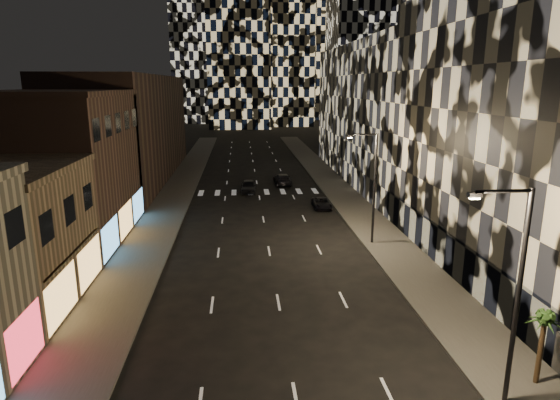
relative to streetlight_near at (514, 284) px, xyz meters
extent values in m
cube|color=#47443F|center=(-18.35, 40.00, -5.28)|extent=(4.00, 120.00, 0.15)
cube|color=#47443F|center=(1.65, 40.00, -5.28)|extent=(4.00, 120.00, 0.15)
cube|color=#4C4C47|center=(-16.25, 40.00, -5.28)|extent=(0.20, 120.00, 0.15)
cube|color=#4C4C47|center=(-0.45, 40.00, -5.28)|extent=(0.20, 120.00, 0.15)
cube|color=#4E352C|center=(-25.35, 23.50, 0.65)|extent=(10.00, 15.00, 12.00)
cube|color=#4E352C|center=(-25.35, 50.00, 1.65)|extent=(10.00, 40.00, 14.00)
cube|color=#383838|center=(3.95, 14.50, -3.85)|extent=(0.60, 25.00, 3.00)
cube|color=#232326|center=(11.65, 47.00, 3.65)|extent=(16.00, 40.00, 18.00)
cylinder|color=black|center=(0.25, 0.00, -0.70)|extent=(0.20, 0.20, 9.00)
cylinder|color=black|center=(-0.85, 0.00, 3.70)|extent=(2.20, 0.14, 0.14)
cube|color=black|center=(-1.95, 0.00, 3.58)|extent=(0.50, 0.25, 0.18)
cube|color=#FFEAB2|center=(-1.95, 0.00, 3.46)|extent=(0.35, 0.18, 0.06)
cylinder|color=black|center=(0.25, 20.00, -0.70)|extent=(0.20, 0.20, 9.00)
cylinder|color=black|center=(-0.85, 20.00, 3.70)|extent=(2.20, 0.14, 0.14)
cube|color=black|center=(-1.95, 20.00, 3.58)|extent=(0.50, 0.25, 0.18)
cube|color=#FFEAB2|center=(-1.95, 20.00, 3.46)|extent=(0.35, 0.18, 0.06)
imported|color=black|center=(-9.56, 40.00, -4.61)|extent=(1.96, 4.44, 1.49)
imported|color=black|center=(-5.03, 44.12, -4.63)|extent=(2.18, 5.01, 1.44)
imported|color=black|center=(-1.94, 31.68, -4.80)|extent=(1.83, 3.95, 1.10)
cylinder|color=#47331E|center=(2.27, 1.02, -3.74)|extent=(0.22, 0.22, 2.93)
sphere|color=#274C1B|center=(2.27, 1.02, -2.14)|extent=(0.64, 0.64, 0.64)
cone|color=#274C1B|center=(2.49, 1.05, -2.18)|extent=(1.29, 0.43, 0.77)
cone|color=#274C1B|center=(2.38, 1.22, -2.18)|extent=(0.87, 1.22, 0.77)
cone|color=#274C1B|center=(2.18, 1.23, -2.18)|extent=(0.69, 1.28, 0.77)
cone|color=#274C1B|center=(2.05, 1.09, -2.18)|extent=(1.29, 0.63, 0.77)
cone|color=#274C1B|center=(2.08, 0.89, -2.18)|extent=(1.20, 0.92, 0.77)
cone|color=#274C1B|center=(2.25, 0.79, -2.18)|extent=(0.36, 1.29, 0.77)
cone|color=#274C1B|center=(2.43, 0.86, -2.18)|extent=(1.10, 1.06, 0.77)
camera|label=1|loc=(-10.47, -15.96, 7.51)|focal=30.00mm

